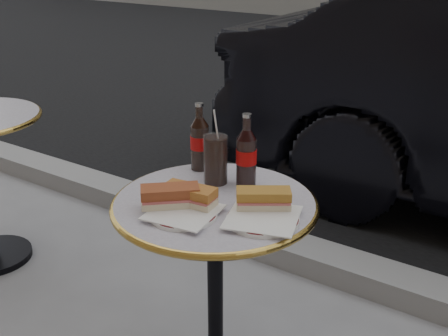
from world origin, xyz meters
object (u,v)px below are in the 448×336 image
Objects in this scene: cola_bottle_right at (246,150)px; plate_right at (263,220)px; cola_bottle_left at (200,136)px; cola_glass at (216,159)px; bistro_table at (215,302)px; plate_left at (183,214)px.

plate_right is at bearing -47.23° from cola_bottle_right.
plate_right is 0.86× the size of cola_bottle_right.
cola_glass is (0.11, -0.07, -0.04)m from cola_bottle_left.
bistro_table is 3.17× the size of cola_bottle_left.
cola_glass is (-0.07, 0.11, 0.45)m from bistro_table.
plate_right is 0.31m from cola_glass.
cola_bottle_left reaches higher than cola_glass.
bistro_table is 3.60× the size of plate_right.
cola_bottle_right is 0.11m from cola_glass.
cola_bottle_left is at bearing 136.11° from bistro_table.
cola_bottle_left is (-0.17, 0.31, 0.11)m from plate_left.
bistro_table is at bearing -56.45° from cola_glass.
bistro_table is at bearing -96.90° from cola_bottle_right.
cola_glass is (-0.09, -0.04, -0.04)m from cola_bottle_right.
cola_glass is (-0.06, 0.24, 0.07)m from plate_left.
plate_right is at bearing 25.82° from plate_left.
plate_left is (-0.01, -0.13, 0.37)m from bistro_table.
cola_glass reaches higher than bistro_table.
plate_left is 0.22m from plate_right.
plate_right is (0.20, 0.10, 0.00)m from plate_left.
plate_right is (0.19, -0.04, 0.37)m from bistro_table.
plate_left is at bearing -96.00° from bistro_table.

